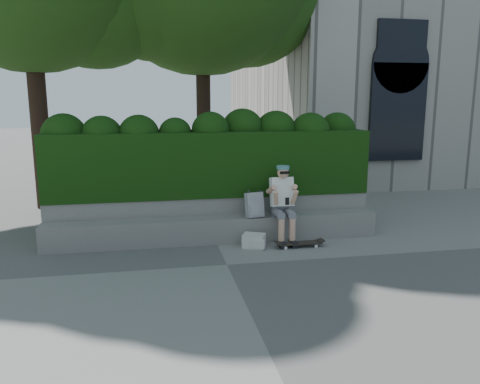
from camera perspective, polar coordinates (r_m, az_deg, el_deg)
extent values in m
plane|color=slate|center=(7.37, -1.61, -8.86)|extent=(80.00, 80.00, 0.00)
cube|color=gray|center=(8.48, -2.98, -4.59)|extent=(6.00, 0.45, 0.45)
cube|color=gray|center=(8.90, -3.42, -2.85)|extent=(6.00, 0.50, 0.75)
cube|color=black|center=(8.94, -3.68, 3.57)|extent=(6.00, 1.00, 1.20)
cylinder|color=black|center=(12.73, -4.43, 7.76)|extent=(0.38, 0.38, 3.57)
cylinder|color=black|center=(11.90, -23.11, 6.13)|extent=(0.40, 0.40, 3.34)
cube|color=slate|center=(8.59, 4.94, -2.11)|extent=(0.36, 0.26, 0.22)
cube|color=silver|center=(8.45, 5.11, 0.03)|extent=(0.40, 0.32, 0.55)
sphere|color=tan|center=(8.33, 5.28, 2.37)|extent=(0.21, 0.21, 0.21)
cylinder|color=teal|center=(8.33, 5.25, 3.00)|extent=(0.23, 0.23, 0.06)
cube|color=black|center=(8.14, 5.77, -1.13)|extent=(0.07, 0.02, 0.13)
cylinder|color=tan|center=(8.23, 5.07, -4.96)|extent=(0.11, 0.11, 0.47)
cylinder|color=tan|center=(8.29, 6.40, -4.88)|extent=(0.11, 0.11, 0.47)
cube|color=black|center=(8.23, 5.16, -6.38)|extent=(0.10, 0.26, 0.10)
cube|color=black|center=(8.29, 6.49, -6.29)|extent=(0.10, 0.26, 0.10)
cube|color=black|center=(8.26, 7.26, -6.19)|extent=(0.79, 0.20, 0.02)
cylinder|color=silver|center=(8.12, 5.60, -6.81)|extent=(0.06, 0.03, 0.05)
cylinder|color=silver|center=(8.27, 5.26, -6.46)|extent=(0.06, 0.03, 0.05)
cylinder|color=silver|center=(8.29, 9.25, -6.52)|extent=(0.06, 0.03, 0.05)
cylinder|color=silver|center=(8.44, 8.85, -6.19)|extent=(0.06, 0.03, 0.05)
cube|color=silver|center=(8.40, 1.76, -1.58)|extent=(0.33, 0.22, 0.45)
cube|color=beige|center=(8.17, 1.70, -5.95)|extent=(0.45, 0.40, 0.24)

